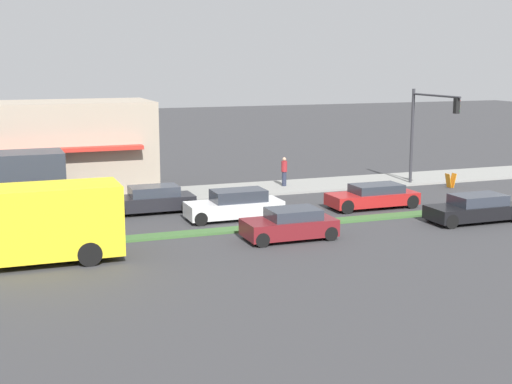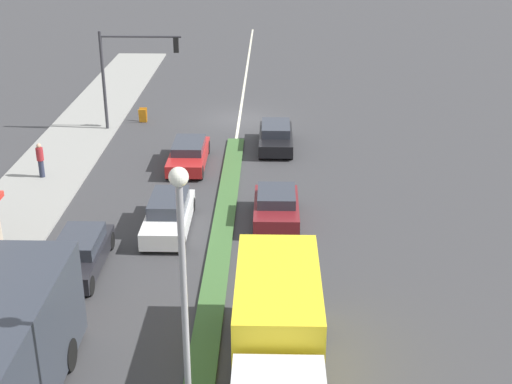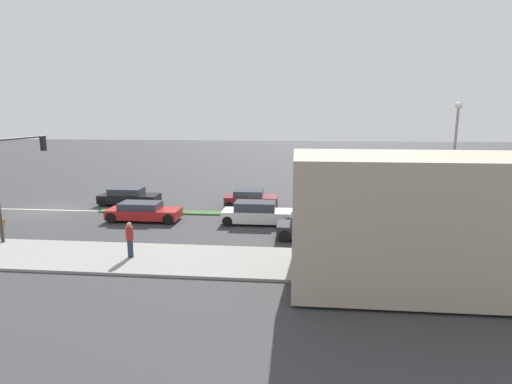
% 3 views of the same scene
% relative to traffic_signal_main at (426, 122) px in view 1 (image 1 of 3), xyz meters
% --- Properties ---
extents(ground_plane, '(160.00, 160.00, 0.00)m').
position_rel_traffic_signal_main_xyz_m(ground_plane, '(-6.12, 15.64, -3.90)').
color(ground_plane, '#38383A').
extents(sidewalk_right, '(4.00, 73.00, 0.12)m').
position_rel_traffic_signal_main_xyz_m(sidewalk_right, '(2.88, 16.14, -3.84)').
color(sidewalk_right, gray).
rests_on(sidewalk_right, ground).
extents(building_corner_store, '(5.68, 9.75, 5.08)m').
position_rel_traffic_signal_main_xyz_m(building_corner_store, '(4.61, 20.04, -1.24)').
color(building_corner_store, tan).
rests_on(building_corner_store, sidewalk_right).
extents(traffic_signal_main, '(4.59, 0.34, 5.60)m').
position_rel_traffic_signal_main_xyz_m(traffic_signal_main, '(0.00, 0.00, 0.00)').
color(traffic_signal_main, '#333338').
rests_on(traffic_signal_main, sidewalk_right).
extents(pedestrian, '(0.34, 0.34, 1.69)m').
position_rel_traffic_signal_main_xyz_m(pedestrian, '(2.94, 7.61, -2.89)').
color(pedestrian, '#282D42').
rests_on(pedestrian, sidewalk_right).
extents(warning_aframe_sign, '(0.45, 0.53, 0.84)m').
position_rel_traffic_signal_main_xyz_m(warning_aframe_sign, '(-0.38, -1.59, -3.47)').
color(warning_aframe_sign, orange).
rests_on(warning_aframe_sign, ground).
extents(delivery_truck, '(2.44, 7.50, 2.87)m').
position_rel_traffic_signal_main_xyz_m(delivery_truck, '(-8.32, 22.58, -2.43)').
color(delivery_truck, silver).
rests_on(delivery_truck, ground).
extents(hatchback_red, '(1.79, 4.58, 1.21)m').
position_rel_traffic_signal_main_xyz_m(hatchback_red, '(-3.92, 5.59, -3.30)').
color(hatchback_red, '#AD1E1E').
rests_on(hatchback_red, ground).
extents(suv_black, '(1.79, 4.40, 1.27)m').
position_rel_traffic_signal_main_xyz_m(suv_black, '(-8.32, 2.76, -3.28)').
color(suv_black, black).
rests_on(suv_black, ground).
extents(van_white, '(1.72, 4.52, 1.40)m').
position_rel_traffic_signal_main_xyz_m(van_white, '(-3.92, 12.97, -3.24)').
color(van_white, silver).
rests_on(van_white, ground).
extents(sedan_dark, '(1.73, 4.29, 1.32)m').
position_rel_traffic_signal_main_xyz_m(sedan_dark, '(-1.12, 16.39, -3.26)').
color(sedan_dark, black).
rests_on(sedan_dark, ground).
extents(sedan_maroon, '(1.87, 3.82, 1.30)m').
position_rel_traffic_signal_main_xyz_m(sedan_maroon, '(-8.32, 12.05, -3.27)').
color(sedan_maroon, maroon).
rests_on(sedan_maroon, ground).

